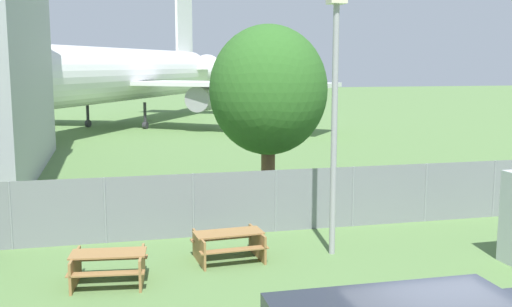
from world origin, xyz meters
name	(u,v)px	position (x,y,z in m)	size (l,w,h in m)	color
perimeter_fence	(276,201)	(0.00, 9.58, 0.96)	(56.07, 0.07, 1.93)	gray
airplane	(106,76)	(-5.06, 40.86, 4.23)	(33.20, 40.68, 12.91)	white
picnic_bench_near_cabin	(229,242)	(-1.94, 7.25, 0.48)	(1.88, 1.52, 0.76)	olive
picnic_bench_open_grass	(109,264)	(-5.01, 6.22, 0.47)	(1.89, 1.59, 0.76)	olive
tree_near_hangar	(268,91)	(0.42, 12.11, 4.23)	(4.04, 4.04, 6.47)	brown
light_mast	(335,94)	(0.91, 7.11, 4.35)	(0.44, 0.44, 7.02)	#99999E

